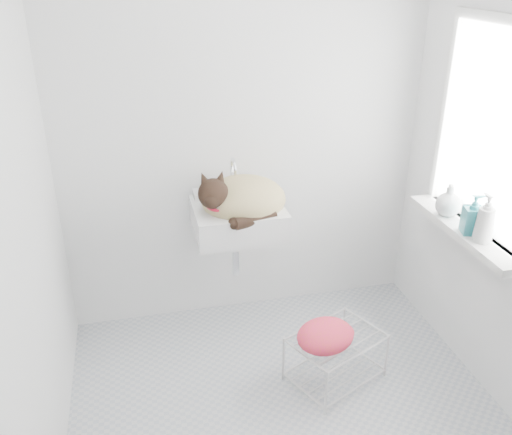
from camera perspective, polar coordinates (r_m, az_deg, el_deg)
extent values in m
cube|color=#B8BBBD|center=(3.02, 3.16, -19.34)|extent=(2.20, 2.00, 0.02)
cube|color=white|center=(3.23, -1.29, 9.76)|extent=(2.20, 0.02, 2.50)
cube|color=white|center=(2.27, -23.73, 0.52)|extent=(0.02, 2.00, 2.50)
cube|color=white|center=(2.94, 23.68, 8.02)|extent=(0.01, 0.80, 1.00)
cube|color=white|center=(2.93, 23.44, 8.02)|extent=(0.04, 0.90, 1.10)
cube|color=white|center=(3.07, 20.87, -1.25)|extent=(0.16, 0.88, 0.04)
cube|color=white|center=(3.11, -1.91, 1.26)|extent=(0.51, 0.45, 0.20)
ellipsoid|color=tan|center=(3.10, -1.34, 1.75)|extent=(0.47, 0.41, 0.24)
sphere|color=black|center=(2.96, -4.42, 2.79)|extent=(0.18, 0.18, 0.17)
torus|color=red|center=(2.97, -4.00, 1.91)|extent=(0.15, 0.15, 0.07)
cube|color=silver|center=(3.12, 8.31, -14.13)|extent=(0.57, 0.50, 0.28)
ellipsoid|color=#C95D09|center=(2.95, 7.22, -12.72)|extent=(0.38, 0.32, 0.13)
imported|color=silver|center=(2.94, 22.47, -2.33)|extent=(0.08, 0.08, 0.21)
imported|color=teal|center=(3.01, 21.45, -1.49)|extent=(0.12, 0.12, 0.21)
imported|color=silver|center=(3.18, 19.28, 0.28)|extent=(0.18, 0.18, 0.18)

